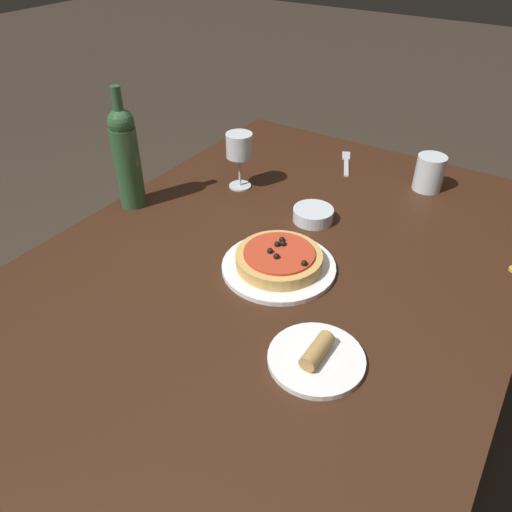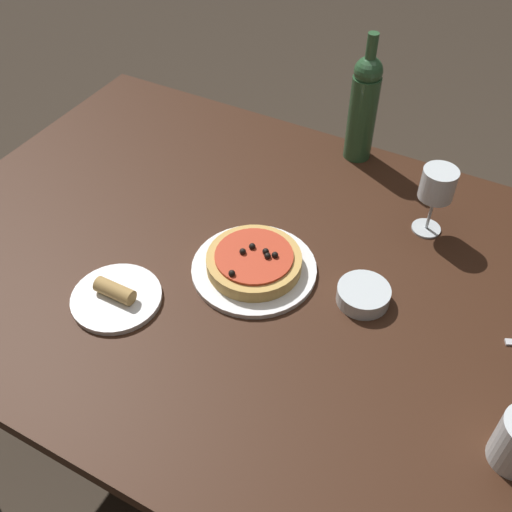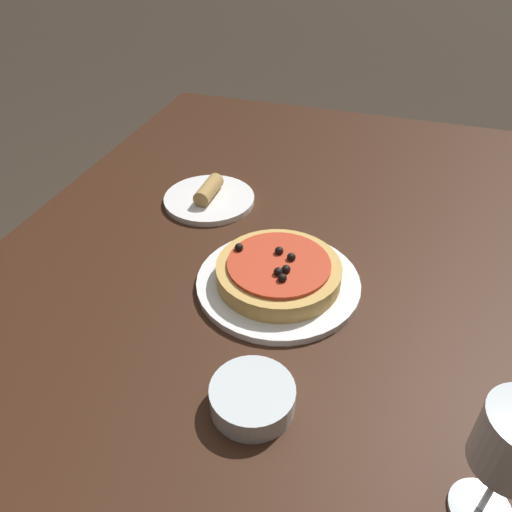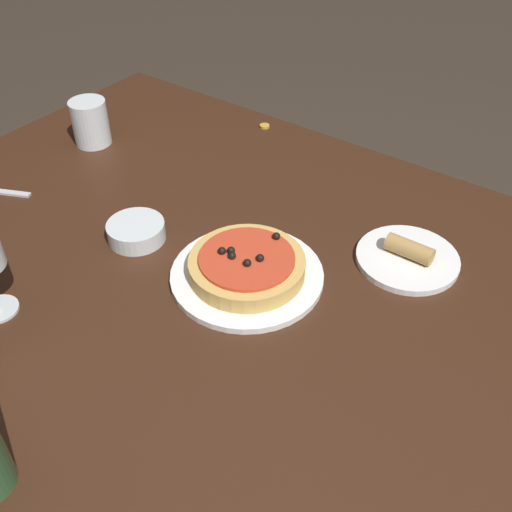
% 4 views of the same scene
% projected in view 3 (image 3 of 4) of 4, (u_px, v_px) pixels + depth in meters
% --- Properties ---
extents(ground_plane, '(14.00, 14.00, 0.00)m').
position_uv_depth(ground_plane, '(276.00, 506.00, 1.26)').
color(ground_plane, '#382D23').
extents(dining_table, '(1.54, 1.07, 0.74)m').
position_uv_depth(dining_table, '(286.00, 319.00, 0.85)').
color(dining_table, '#381E11').
rests_on(dining_table, ground_plane).
extents(dinner_plate, '(0.27, 0.27, 0.01)m').
position_uv_depth(dinner_plate, '(278.00, 284.00, 0.81)').
color(dinner_plate, white).
rests_on(dinner_plate, dining_table).
extents(pizza, '(0.20, 0.20, 0.05)m').
position_uv_depth(pizza, '(278.00, 273.00, 0.79)').
color(pizza, tan).
rests_on(pizza, dinner_plate).
extents(side_bowl, '(0.11, 0.11, 0.03)m').
position_uv_depth(side_bowl, '(252.00, 397.00, 0.62)').
color(side_bowl, silver).
rests_on(side_bowl, dining_table).
extents(side_plate, '(0.18, 0.18, 0.04)m').
position_uv_depth(side_plate, '(209.00, 198.00, 1.01)').
color(side_plate, white).
rests_on(side_plate, dining_table).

